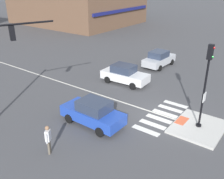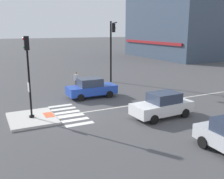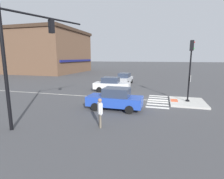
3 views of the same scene
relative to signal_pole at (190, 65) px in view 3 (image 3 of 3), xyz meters
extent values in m
plane|color=#474749|center=(0.00, 2.59, -3.21)|extent=(300.00, 300.00, 0.00)
cube|color=beige|center=(0.00, 0.01, -3.13)|extent=(3.46, 2.87, 0.15)
cube|color=#DB5B38|center=(0.00, 1.09, -3.05)|extent=(1.10, 0.60, 0.01)
cylinder|color=black|center=(0.00, 0.01, -3.00)|extent=(0.32, 0.32, 0.12)
cylinder|color=black|center=(0.00, 0.01, -0.87)|extent=(0.12, 0.12, 4.13)
cube|color=white|center=(0.00, -0.07, -1.08)|extent=(0.44, 0.03, 0.56)
cube|color=black|center=(0.00, 0.01, 1.61)|extent=(0.24, 0.28, 0.84)
sphere|color=red|center=(0.00, -0.15, 1.86)|extent=(0.12, 0.12, 0.12)
sphere|color=green|center=(0.00, -0.15, 1.36)|extent=(0.12, 0.12, 0.12)
cube|color=silver|center=(-2.17, 2.46, -3.20)|extent=(0.44, 1.80, 0.01)
cube|color=silver|center=(-1.30, 2.46, -3.20)|extent=(0.44, 1.80, 0.01)
cube|color=silver|center=(-0.43, 2.46, -3.20)|extent=(0.44, 1.80, 0.01)
cube|color=silver|center=(0.43, 2.46, -3.20)|extent=(0.44, 1.80, 0.01)
cube|color=silver|center=(1.30, 2.46, -3.20)|extent=(0.44, 1.80, 0.01)
cube|color=silver|center=(2.17, 2.46, -3.20)|extent=(0.44, 1.80, 0.01)
cube|color=silver|center=(0.11, 12.59, -3.20)|extent=(0.14, 28.00, 0.01)
cylinder|color=black|center=(-8.74, 9.94, 0.01)|extent=(0.18, 0.18, 6.44)
cylinder|color=black|center=(-6.29, 9.00, 2.98)|extent=(4.94, 1.98, 0.11)
cube|color=black|center=(-6.05, 8.91, 2.53)|extent=(0.35, 0.37, 0.80)
sphere|color=gold|center=(-5.98, 9.06, 2.53)|extent=(0.12, 0.12, 0.12)
cube|color=brown|center=(24.71, 33.88, 1.81)|extent=(17.81, 21.78, 10.04)
cube|color=#402D21|center=(24.71, 33.88, 7.18)|extent=(18.34, 22.44, 0.70)
cube|color=navy|center=(24.71, 22.84, -0.11)|extent=(16.03, 0.30, 0.50)
cube|color=white|center=(3.31, 7.72, -2.56)|extent=(1.89, 4.17, 0.70)
cube|color=#2D384C|center=(3.31, 7.87, -1.89)|extent=(1.57, 1.97, 0.64)
cylinder|color=black|center=(4.20, 6.49, -2.91)|extent=(0.21, 0.61, 0.60)
cylinder|color=black|center=(2.54, 6.42, -2.91)|extent=(0.21, 0.61, 0.60)
cylinder|color=black|center=(4.09, 9.03, -2.91)|extent=(0.21, 0.61, 0.60)
cylinder|color=black|center=(2.42, 8.96, -2.91)|extent=(0.21, 0.61, 0.60)
cube|color=silver|center=(9.25, 7.49, -2.56)|extent=(4.17, 1.87, 0.70)
cube|color=#2D384C|center=(9.10, 7.50, -1.89)|extent=(1.96, 1.56, 0.64)
cylinder|color=black|center=(10.55, 8.27, -2.91)|extent=(0.61, 0.20, 0.60)
cylinder|color=black|center=(10.49, 6.61, -2.91)|extent=(0.61, 0.20, 0.60)
cylinder|color=black|center=(8.01, 8.38, -2.91)|extent=(0.61, 0.20, 0.60)
cylinder|color=black|center=(7.95, 6.71, -2.91)|extent=(0.61, 0.20, 0.60)
cube|color=#2347B7|center=(-3.49, 5.55, -2.56)|extent=(1.72, 4.11, 0.70)
cube|color=#2D384C|center=(-3.49, 5.40, -1.89)|extent=(1.49, 1.91, 0.64)
cylinder|color=black|center=(-4.32, 6.83, -2.91)|extent=(0.18, 0.60, 0.60)
cylinder|color=black|center=(-2.65, 6.82, -2.91)|extent=(0.18, 0.60, 0.60)
cylinder|color=black|center=(-4.33, 4.29, -2.91)|extent=(0.18, 0.60, 0.60)
cylinder|color=black|center=(-2.67, 4.28, -2.91)|extent=(0.18, 0.60, 0.60)
cylinder|color=#6B6051|center=(-7.18, 5.38, -2.80)|extent=(0.12, 0.12, 0.82)
cylinder|color=#6B6051|center=(-7.04, 5.47, -2.80)|extent=(0.12, 0.12, 0.82)
cube|color=silver|center=(-7.11, 5.43, -2.09)|extent=(0.42, 0.38, 0.60)
cylinder|color=silver|center=(-7.31, 5.30, -2.14)|extent=(0.09, 0.09, 0.56)
cylinder|color=silver|center=(-6.92, 5.55, -2.14)|extent=(0.09, 0.09, 0.56)
sphere|color=#936B4C|center=(-7.11, 5.43, -1.65)|extent=(0.22, 0.22, 0.22)
camera|label=1|loc=(-13.90, -3.75, 5.32)|focal=40.84mm
camera|label=2|loc=(16.53, -2.48, 2.46)|focal=42.05mm
camera|label=3|loc=(-15.81, 2.25, 0.65)|focal=28.00mm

